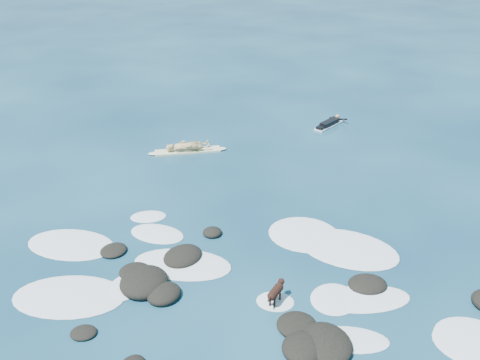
# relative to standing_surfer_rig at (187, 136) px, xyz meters

# --- Properties ---
(ground) EXTENTS (160.00, 160.00, 0.00)m
(ground) POSITION_rel_standing_surfer_rig_xyz_m (4.65, -8.12, -0.82)
(ground) COLOR #0A2642
(ground) RESTS_ON ground
(reef_rocks) EXTENTS (12.91, 7.14, 0.56)m
(reef_rocks) POSITION_rel_standing_surfer_rig_xyz_m (4.59, -9.85, -0.71)
(reef_rocks) COLOR black
(reef_rocks) RESTS_ON ground
(breaking_foam) EXTENTS (15.51, 7.25, 0.12)m
(breaking_foam) POSITION_rel_standing_surfer_rig_xyz_m (4.68, -8.50, -0.81)
(breaking_foam) COLOR white
(breaking_foam) RESTS_ON ground
(standing_surfer_rig) EXTENTS (3.51, 1.68, 2.07)m
(standing_surfer_rig) POSITION_rel_standing_surfer_rig_xyz_m (0.00, 0.00, 0.00)
(standing_surfer_rig) COLOR beige
(standing_surfer_rig) RESTS_ON ground
(paddling_surfer_rig) EXTENTS (1.65, 2.27, 0.42)m
(paddling_surfer_rig) POSITION_rel_standing_surfer_rig_xyz_m (6.31, 4.66, -0.67)
(paddling_surfer_rig) COLOR silver
(paddling_surfer_rig) RESTS_ON ground
(dog) EXTENTS (0.46, 1.01, 0.66)m
(dog) POSITION_rel_standing_surfer_rig_xyz_m (5.39, -9.83, -0.38)
(dog) COLOR black
(dog) RESTS_ON ground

